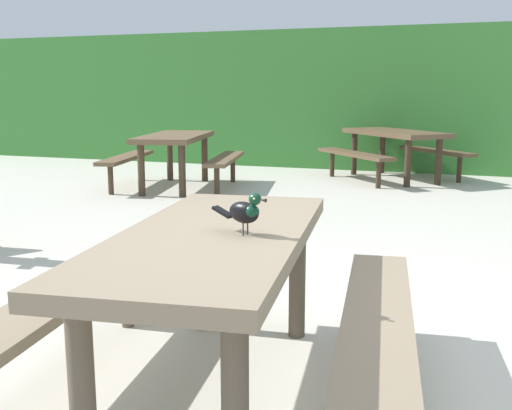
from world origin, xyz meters
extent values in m
plane|color=beige|center=(0.00, 0.00, 0.00)|extent=(60.00, 60.00, 0.00)
cube|color=#387A33|center=(0.00, 8.65, 1.18)|extent=(28.00, 1.97, 2.36)
cube|color=#84725B|center=(-0.33, -0.22, 0.70)|extent=(0.99, 1.88, 0.07)
cylinder|color=brown|center=(-0.50, -0.95, 0.33)|extent=(0.09, 0.09, 0.67)
cylinder|color=brown|center=(0.02, -0.88, 0.33)|extent=(0.09, 0.09, 0.67)
cylinder|color=brown|center=(-0.69, 0.44, 0.33)|extent=(0.09, 0.09, 0.67)
cylinder|color=brown|center=(-0.16, 0.51, 0.33)|extent=(0.09, 0.09, 0.67)
cube|color=#84725B|center=(-1.03, -0.31, 0.41)|extent=(0.50, 1.73, 0.05)
cylinder|color=brown|center=(-1.11, 0.32, 0.20)|extent=(0.07, 0.07, 0.39)
cube|color=#84725B|center=(0.36, -0.13, 0.41)|extent=(0.50, 1.73, 0.05)
cylinder|color=brown|center=(0.28, 0.50, 0.20)|extent=(0.07, 0.07, 0.39)
ellipsoid|color=black|center=(-0.18, -0.25, 0.84)|extent=(0.17, 0.12, 0.09)
ellipsoid|color=#0F3823|center=(-0.14, -0.26, 0.84)|extent=(0.08, 0.08, 0.06)
sphere|color=#0F3823|center=(-0.12, -0.27, 0.90)|extent=(0.05, 0.05, 0.05)
sphere|color=#EAE08C|center=(-0.11, -0.26, 0.90)|extent=(0.01, 0.01, 0.01)
sphere|color=#EAE08C|center=(-0.12, -0.29, 0.90)|extent=(0.01, 0.01, 0.01)
cone|color=black|center=(-0.09, -0.29, 0.90)|extent=(0.03, 0.03, 0.02)
cube|color=black|center=(-0.29, -0.21, 0.82)|extent=(0.11, 0.07, 0.04)
cylinder|color=#47423D|center=(-0.17, -0.24, 0.77)|extent=(0.01, 0.01, 0.05)
cylinder|color=#47423D|center=(-0.18, -0.27, 0.77)|extent=(0.01, 0.01, 0.05)
cube|color=brown|center=(-0.39, 6.81, 0.70)|extent=(1.77, 1.85, 0.07)
cylinder|color=#382B1D|center=(-0.12, 6.11, 0.33)|extent=(0.09, 0.09, 0.67)
cylinder|color=#382B1D|center=(0.28, 6.46, 0.33)|extent=(0.09, 0.09, 0.67)
cylinder|color=#382B1D|center=(-1.05, 7.15, 0.33)|extent=(0.09, 0.09, 0.67)
cylinder|color=#382B1D|center=(-0.66, 7.51, 0.33)|extent=(0.09, 0.09, 0.67)
cube|color=brown|center=(-0.91, 6.34, 0.41)|extent=(1.35, 1.46, 0.05)
cylinder|color=#382B1D|center=(-0.48, 5.86, 0.20)|extent=(0.07, 0.07, 0.39)
cylinder|color=#382B1D|center=(-1.34, 6.82, 0.20)|extent=(0.07, 0.07, 0.39)
cube|color=brown|center=(0.13, 7.28, 0.41)|extent=(1.35, 1.46, 0.05)
cylinder|color=#382B1D|center=(0.56, 6.80, 0.20)|extent=(0.07, 0.07, 0.39)
cylinder|color=#382B1D|center=(-0.30, 7.75, 0.20)|extent=(0.07, 0.07, 0.39)
cube|color=brown|center=(-3.14, 4.97, 0.70)|extent=(1.13, 1.92, 0.07)
cylinder|color=#423324|center=(-3.25, 4.23, 0.33)|extent=(0.09, 0.09, 0.67)
cylinder|color=#423324|center=(-2.73, 4.34, 0.33)|extent=(0.09, 0.09, 0.67)
cylinder|color=#423324|center=(-3.55, 5.60, 0.33)|extent=(0.09, 0.09, 0.67)
cylinder|color=#423324|center=(-3.03, 5.72, 0.33)|extent=(0.09, 0.09, 0.67)
cube|color=brown|center=(-3.82, 4.82, 0.41)|extent=(0.64, 1.73, 0.05)
cylinder|color=#423324|center=(-3.69, 4.20, 0.20)|extent=(0.07, 0.07, 0.39)
cylinder|color=#423324|center=(-3.96, 5.45, 0.20)|extent=(0.07, 0.07, 0.39)
cube|color=brown|center=(-2.46, 5.12, 0.41)|extent=(0.64, 1.73, 0.05)
cylinder|color=#423324|center=(-2.32, 4.50, 0.20)|extent=(0.07, 0.07, 0.39)
cylinder|color=#423324|center=(-2.59, 5.75, 0.20)|extent=(0.07, 0.07, 0.39)
camera|label=1|loc=(0.68, -2.55, 1.33)|focal=42.70mm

